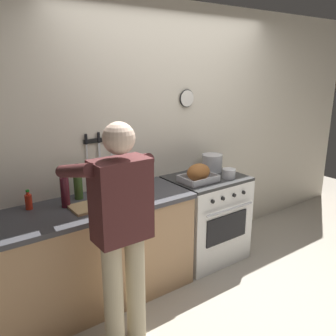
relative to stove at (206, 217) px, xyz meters
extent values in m
plane|color=#A89E8E|center=(-0.22, -0.99, -0.45)|extent=(8.00, 8.00, 0.00)
cube|color=beige|center=(-0.22, 0.36, 0.85)|extent=(6.00, 0.10, 2.60)
cube|color=black|center=(-0.98, 0.30, 0.91)|extent=(0.40, 0.02, 0.04)
cube|color=silver|center=(-1.16, 0.29, 0.82)|extent=(0.01, 0.00, 0.14)
cube|color=black|center=(-1.16, 0.29, 0.93)|extent=(0.02, 0.02, 0.09)
cube|color=silver|center=(-1.04, 0.29, 0.80)|extent=(0.02, 0.00, 0.17)
cube|color=black|center=(-1.04, 0.29, 0.93)|extent=(0.02, 0.02, 0.09)
cube|color=silver|center=(-0.92, 0.29, 0.80)|extent=(0.02, 0.00, 0.17)
cube|color=black|center=(-0.92, 0.29, 0.93)|extent=(0.02, 0.02, 0.09)
cube|color=silver|center=(-0.80, 0.29, 0.82)|extent=(0.02, 0.00, 0.14)
cube|color=black|center=(-0.80, 0.29, 0.94)|extent=(0.02, 0.02, 0.10)
cylinder|color=white|center=(-0.04, 0.29, 1.22)|extent=(0.16, 0.02, 0.16)
torus|color=black|center=(-0.04, 0.29, 1.22)|extent=(0.18, 0.02, 0.18)
cube|color=tan|center=(-1.42, 0.00, -0.02)|extent=(2.00, 0.62, 0.86)
cube|color=#3D3D42|center=(-1.42, 0.00, 0.43)|extent=(2.03, 0.65, 0.04)
cube|color=white|center=(0.00, 0.00, -0.02)|extent=(0.76, 0.62, 0.87)
cube|color=black|center=(0.00, -0.31, 0.00)|extent=(0.53, 0.01, 0.28)
cube|color=#2D2D2D|center=(0.00, 0.00, 0.43)|extent=(0.76, 0.62, 0.03)
cylinder|color=black|center=(-0.21, -0.32, 0.33)|extent=(0.04, 0.02, 0.04)
cylinder|color=black|center=(-0.08, -0.32, 0.33)|extent=(0.04, 0.02, 0.04)
cylinder|color=black|center=(0.08, -0.32, 0.33)|extent=(0.04, 0.02, 0.04)
cylinder|color=black|center=(0.21, -0.32, 0.33)|extent=(0.04, 0.02, 0.04)
cylinder|color=silver|center=(0.00, -0.34, 0.21)|extent=(0.61, 0.02, 0.02)
cylinder|color=#C6B793|center=(-1.41, -0.61, -0.02)|extent=(0.14, 0.14, 0.86)
cylinder|color=#C6B793|center=(-1.23, -0.61, -0.02)|extent=(0.14, 0.14, 0.86)
cube|color=#4C2323|center=(-1.32, -0.61, 0.69)|extent=(0.38, 0.22, 0.56)
sphere|color=beige|center=(-1.32, -0.61, 1.10)|extent=(0.21, 0.21, 0.21)
cylinder|color=#4C2323|center=(-1.53, -0.37, 0.87)|extent=(0.09, 0.55, 0.22)
cylinder|color=#4C2323|center=(-1.11, -0.37, 0.87)|extent=(0.09, 0.55, 0.22)
cube|color=#B7B7BC|center=(-0.17, -0.07, 0.46)|extent=(0.34, 0.25, 0.01)
cube|color=#B7B7BC|center=(-0.17, -0.19, 0.49)|extent=(0.34, 0.01, 0.05)
cube|color=#B7B7BC|center=(-0.17, 0.06, 0.49)|extent=(0.34, 0.01, 0.05)
cube|color=#B7B7BC|center=(-0.34, -0.07, 0.49)|extent=(0.01, 0.25, 0.05)
cube|color=#B7B7BC|center=(0.00, -0.07, 0.49)|extent=(0.01, 0.25, 0.05)
ellipsoid|color=#935628|center=(-0.17, -0.07, 0.55)|extent=(0.25, 0.18, 0.17)
cylinder|color=#B7B7BC|center=(0.19, 0.13, 0.54)|extent=(0.22, 0.22, 0.18)
cylinder|color=#B7B7BC|center=(0.16, -0.15, 0.50)|extent=(0.13, 0.13, 0.09)
cube|color=tan|center=(-1.28, -0.06, 0.46)|extent=(0.36, 0.24, 0.02)
cylinder|color=#385623|center=(-1.30, 0.19, 0.57)|extent=(0.07, 0.07, 0.24)
cylinder|color=#385623|center=(-1.30, 0.19, 0.72)|extent=(0.03, 0.03, 0.05)
cylinder|color=black|center=(-1.30, 0.19, 0.75)|extent=(0.04, 0.04, 0.01)
cylinder|color=#997F4C|center=(-1.05, 0.12, 0.54)|extent=(0.06, 0.06, 0.19)
cylinder|color=#997F4C|center=(-1.05, 0.12, 0.66)|extent=(0.03, 0.03, 0.04)
cylinder|color=black|center=(-1.05, 0.12, 0.69)|extent=(0.03, 0.03, 0.01)
cylinder|color=#47141E|center=(-1.46, 0.07, 0.57)|extent=(0.07, 0.07, 0.25)
cylinder|color=#47141E|center=(-1.46, 0.07, 0.72)|extent=(0.03, 0.03, 0.05)
cylinder|color=maroon|center=(-1.46, 0.07, 0.76)|extent=(0.03, 0.03, 0.01)
cylinder|color=black|center=(-0.66, 0.13, 0.52)|extent=(0.06, 0.06, 0.14)
cylinder|color=black|center=(-0.66, 0.13, 0.60)|extent=(0.02, 0.02, 0.03)
cylinder|color=#B21919|center=(-0.66, 0.13, 0.62)|extent=(0.03, 0.03, 0.01)
cylinder|color=#338CCC|center=(-1.01, 0.24, 0.53)|extent=(0.07, 0.07, 0.16)
cylinder|color=#338CCC|center=(-1.01, 0.24, 0.63)|extent=(0.03, 0.03, 0.04)
cylinder|color=white|center=(-1.01, 0.24, 0.66)|extent=(0.03, 0.03, 0.01)
cylinder|color=red|center=(-1.71, 0.19, 0.51)|extent=(0.06, 0.06, 0.12)
cylinder|color=red|center=(-1.71, 0.19, 0.58)|extent=(0.02, 0.02, 0.03)
cylinder|color=#197219|center=(-1.71, 0.19, 0.60)|extent=(0.03, 0.03, 0.01)
camera|label=1|loc=(-2.36, -2.56, 1.54)|focal=37.95mm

